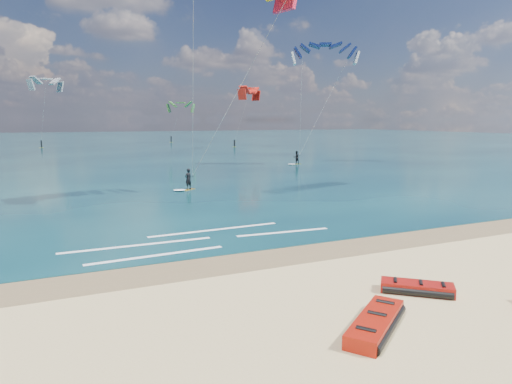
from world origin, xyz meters
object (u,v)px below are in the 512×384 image
(kitesurfer_far, at_px, (312,93))
(kitesurfer_main, at_px, (214,74))
(packed_kite_left, at_px, (375,330))
(packed_kite_mid, at_px, (417,293))

(kitesurfer_far, bearing_deg, kitesurfer_main, -150.26)
(packed_kite_left, height_order, packed_kite_mid, packed_kite_left)
(packed_kite_left, xyz_separation_m, kitesurfer_main, (3.17, 21.67, 8.48))
(packed_kite_left, relative_size, packed_kite_mid, 1.31)
(packed_kite_mid, relative_size, kitesurfer_far, 0.15)
(packed_kite_left, distance_m, packed_kite_mid, 3.22)
(packed_kite_left, xyz_separation_m, kitesurfer_far, (21.02, 38.25, 8.44))
(packed_kite_mid, distance_m, kitesurfer_main, 21.85)
(packed_kite_left, xyz_separation_m, packed_kite_mid, (2.84, 1.53, 0.00))
(packed_kite_mid, distance_m, kitesurfer_far, 41.84)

